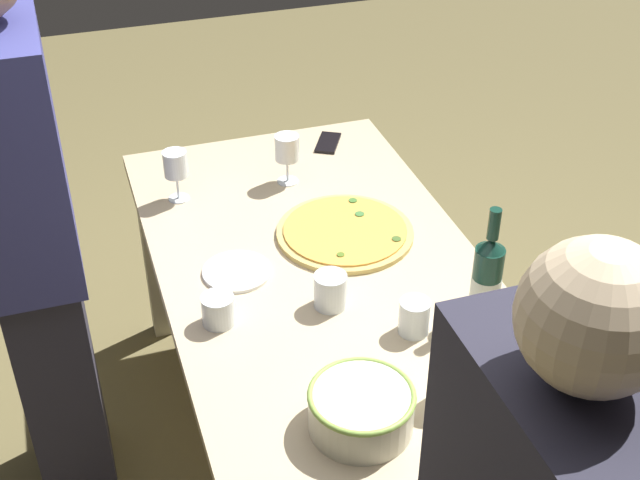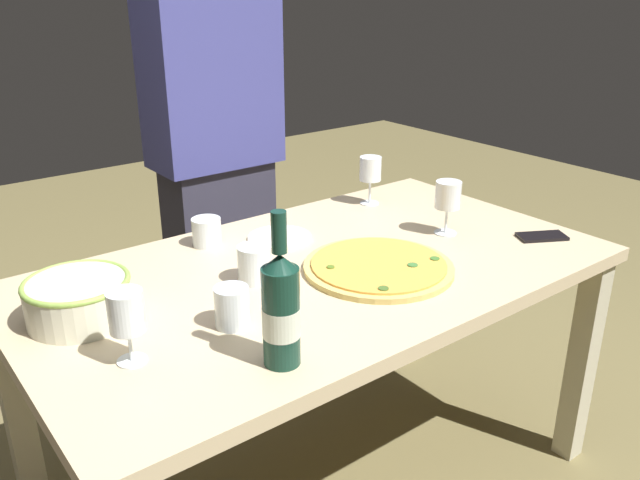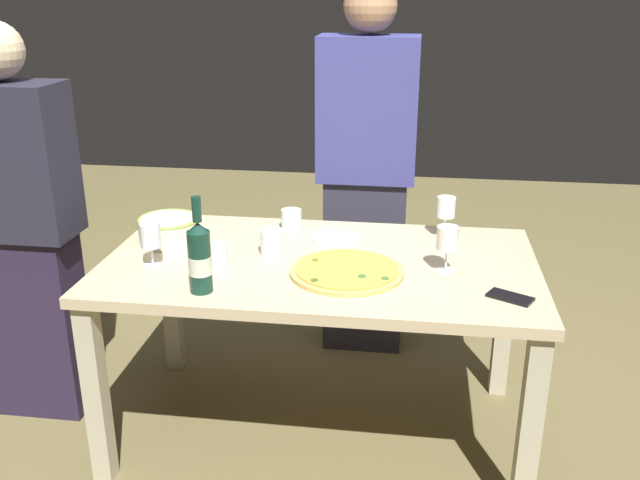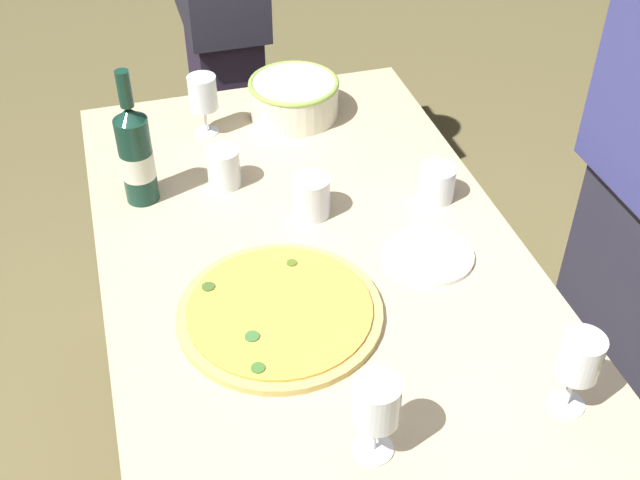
{
  "view_description": "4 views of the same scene",
  "coord_description": "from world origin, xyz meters",
  "px_view_note": "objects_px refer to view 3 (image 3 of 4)",
  "views": [
    {
      "loc": [
        -1.9,
        0.62,
        2.21
      ],
      "look_at": [
        0.0,
        0.0,
        0.83
      ],
      "focal_mm": 48.96,
      "sensor_mm": 36.0,
      "label": 1
    },
    {
      "loc": [
        -1.0,
        -1.29,
        1.49
      ],
      "look_at": [
        0.0,
        0.0,
        0.83
      ],
      "focal_mm": 36.64,
      "sensor_mm": 36.0,
      "label": 2
    },
    {
      "loc": [
        0.33,
        -2.37,
        1.72
      ],
      "look_at": [
        0.0,
        0.0,
        0.83
      ],
      "focal_mm": 38.91,
      "sensor_mm": 36.0,
      "label": 3
    },
    {
      "loc": [
        1.21,
        -0.35,
        1.88
      ],
      "look_at": [
        0.0,
        0.0,
        0.83
      ],
      "focal_mm": 45.08,
      "sensor_mm": 36.0,
      "label": 4
    }
  ],
  "objects_px": {
    "wine_glass_far_left": "(150,236)",
    "cup_amber": "(291,219)",
    "wine_glass_near_pizza": "(448,239)",
    "cup_spare": "(272,242)",
    "serving_bowl": "(169,229)",
    "person_host": "(366,173)",
    "pizza": "(347,271)",
    "wine_glass_by_bottle": "(446,209)",
    "cup_ceramic": "(217,256)",
    "dining_table": "(320,283)",
    "wine_bottle": "(200,257)",
    "cell_phone": "(510,297)",
    "side_plate": "(335,237)",
    "person_guest_left": "(23,230)"
  },
  "relations": [
    {
      "from": "serving_bowl",
      "to": "wine_glass_far_left",
      "type": "distance_m",
      "value": 0.25
    },
    {
      "from": "wine_glass_far_left",
      "to": "cup_spare",
      "type": "bearing_deg",
      "value": 22.59
    },
    {
      "from": "serving_bowl",
      "to": "wine_glass_near_pizza",
      "type": "relative_size",
      "value": 1.44
    },
    {
      "from": "cup_spare",
      "to": "side_plate",
      "type": "bearing_deg",
      "value": 43.07
    },
    {
      "from": "pizza",
      "to": "cup_ceramic",
      "type": "distance_m",
      "value": 0.47
    },
    {
      "from": "wine_glass_far_left",
      "to": "cup_amber",
      "type": "relative_size",
      "value": 1.88
    },
    {
      "from": "wine_glass_by_bottle",
      "to": "wine_glass_far_left",
      "type": "height_order",
      "value": "wine_glass_by_bottle"
    },
    {
      "from": "pizza",
      "to": "cup_amber",
      "type": "distance_m",
      "value": 0.52
    },
    {
      "from": "dining_table",
      "to": "wine_bottle",
      "type": "relative_size",
      "value": 4.85
    },
    {
      "from": "side_plate",
      "to": "cell_phone",
      "type": "bearing_deg",
      "value": -37.11
    },
    {
      "from": "serving_bowl",
      "to": "cup_amber",
      "type": "relative_size",
      "value": 2.81
    },
    {
      "from": "cup_spare",
      "to": "wine_glass_near_pizza",
      "type": "bearing_deg",
      "value": -6.36
    },
    {
      "from": "serving_bowl",
      "to": "person_host",
      "type": "relative_size",
      "value": 0.14
    },
    {
      "from": "wine_glass_by_bottle",
      "to": "cup_ceramic",
      "type": "bearing_deg",
      "value": -151.15
    },
    {
      "from": "wine_glass_far_left",
      "to": "wine_glass_near_pizza",
      "type": "bearing_deg",
      "value": 5.28
    },
    {
      "from": "wine_bottle",
      "to": "wine_glass_by_bottle",
      "type": "distance_m",
      "value": 1.04
    },
    {
      "from": "person_guest_left",
      "to": "cup_ceramic",
      "type": "bearing_deg",
      "value": -9.46
    },
    {
      "from": "cell_phone",
      "to": "person_host",
      "type": "distance_m",
      "value": 1.15
    },
    {
      "from": "wine_glass_by_bottle",
      "to": "cup_ceramic",
      "type": "xyz_separation_m",
      "value": [
        -0.82,
        -0.45,
        -0.07
      ]
    },
    {
      "from": "dining_table",
      "to": "person_guest_left",
      "type": "bearing_deg",
      "value": 179.39
    },
    {
      "from": "wine_bottle",
      "to": "wine_glass_by_bottle",
      "type": "xyz_separation_m",
      "value": [
        0.82,
        0.65,
        -0.01
      ]
    },
    {
      "from": "wine_bottle",
      "to": "cup_ceramic",
      "type": "relative_size",
      "value": 3.45
    },
    {
      "from": "cell_phone",
      "to": "wine_glass_far_left",
      "type": "bearing_deg",
      "value": 113.95
    },
    {
      "from": "dining_table",
      "to": "cup_ceramic",
      "type": "bearing_deg",
      "value": -159.26
    },
    {
      "from": "wine_glass_by_bottle",
      "to": "cup_ceramic",
      "type": "distance_m",
      "value": 0.94
    },
    {
      "from": "person_guest_left",
      "to": "pizza",
      "type": "bearing_deg",
      "value": -4.99
    },
    {
      "from": "pizza",
      "to": "person_host",
      "type": "height_order",
      "value": "person_host"
    },
    {
      "from": "cup_amber",
      "to": "cup_ceramic",
      "type": "xyz_separation_m",
      "value": [
        -0.19,
        -0.46,
        0.01
      ]
    },
    {
      "from": "wine_glass_near_pizza",
      "to": "wine_glass_by_bottle",
      "type": "relative_size",
      "value": 1.0
    },
    {
      "from": "pizza",
      "to": "wine_glass_far_left",
      "type": "xyz_separation_m",
      "value": [
        -0.71,
        -0.02,
        0.1
      ]
    },
    {
      "from": "dining_table",
      "to": "pizza",
      "type": "height_order",
      "value": "pizza"
    },
    {
      "from": "cell_phone",
      "to": "person_host",
      "type": "bearing_deg",
      "value": 57.67
    },
    {
      "from": "dining_table",
      "to": "person_host",
      "type": "xyz_separation_m",
      "value": [
        0.11,
        0.76,
        0.23
      ]
    },
    {
      "from": "wine_glass_far_left",
      "to": "cup_ceramic",
      "type": "bearing_deg",
      "value": 0.59
    },
    {
      "from": "cup_amber",
      "to": "cell_phone",
      "type": "height_order",
      "value": "cup_amber"
    },
    {
      "from": "dining_table",
      "to": "wine_bottle",
      "type": "distance_m",
      "value": 0.53
    },
    {
      "from": "pizza",
      "to": "cup_spare",
      "type": "xyz_separation_m",
      "value": [
        -0.3,
        0.15,
        0.04
      ]
    },
    {
      "from": "dining_table",
      "to": "wine_glass_far_left",
      "type": "distance_m",
      "value": 0.65
    },
    {
      "from": "wine_glass_by_bottle",
      "to": "person_host",
      "type": "distance_m",
      "value": 0.57
    },
    {
      "from": "wine_glass_by_bottle",
      "to": "serving_bowl",
      "type": "bearing_deg",
      "value": -168.95
    },
    {
      "from": "side_plate",
      "to": "cell_phone",
      "type": "xyz_separation_m",
      "value": [
        0.64,
        -0.48,
        0.0
      ]
    },
    {
      "from": "wine_glass_by_bottle",
      "to": "cup_spare",
      "type": "distance_m",
      "value": 0.72
    },
    {
      "from": "cup_ceramic",
      "to": "person_guest_left",
      "type": "distance_m",
      "value": 0.84
    },
    {
      "from": "wine_glass_by_bottle",
      "to": "cup_amber",
      "type": "bearing_deg",
      "value": 178.92
    },
    {
      "from": "dining_table",
      "to": "pizza",
      "type": "distance_m",
      "value": 0.19
    },
    {
      "from": "wine_glass_far_left",
      "to": "cup_ceramic",
      "type": "distance_m",
      "value": 0.25
    },
    {
      "from": "wine_glass_far_left",
      "to": "cup_amber",
      "type": "distance_m",
      "value": 0.64
    },
    {
      "from": "pizza",
      "to": "wine_bottle",
      "type": "height_order",
      "value": "wine_bottle"
    },
    {
      "from": "wine_bottle",
      "to": "cup_spare",
      "type": "relative_size",
      "value": 3.39
    },
    {
      "from": "wine_glass_by_bottle",
      "to": "cup_spare",
      "type": "bearing_deg",
      "value": -156.48
    }
  ]
}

